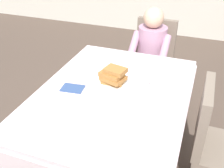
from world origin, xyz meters
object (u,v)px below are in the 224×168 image
at_px(syrup_pitcher, 96,68).
at_px(spoon_near_edge, 101,104).
at_px(breakfast_stack, 113,76).
at_px(knife_right_of_plate, 136,90).
at_px(diner_person, 151,50).
at_px(cup_coffee, 142,80).
at_px(plate_breakfast, 114,83).
at_px(fork_left_of_plate, 91,81).
at_px(chair_diner, 153,56).
at_px(chair_right_side, 214,137).
at_px(dining_table_main, 112,102).

bearing_deg(syrup_pitcher, spoon_near_edge, -63.64).
distance_m(breakfast_stack, spoon_near_edge, 0.29).
relative_size(syrup_pitcher, knife_right_of_plate, 0.40).
bearing_deg(diner_person, spoon_near_edge, 85.58).
xyz_separation_m(cup_coffee, syrup_pitcher, (-0.42, 0.07, -0.01)).
relative_size(plate_breakfast, breakfast_stack, 1.30).
height_order(syrup_pitcher, fork_left_of_plate, syrup_pitcher).
height_order(breakfast_stack, fork_left_of_plate, breakfast_stack).
bearing_deg(chair_diner, cup_coffee, 96.47).
xyz_separation_m(chair_right_side, fork_left_of_plate, (-0.99, 0.09, 0.21)).
relative_size(breakfast_stack, cup_coffee, 1.91).
relative_size(chair_right_side, breakfast_stack, 4.31).
bearing_deg(plate_breakfast, chair_right_side, -8.02).
xyz_separation_m(breakfast_stack, fork_left_of_plate, (-0.19, -0.01, -0.08)).
relative_size(chair_diner, cup_coffee, 8.23).
distance_m(plate_breakfast, syrup_pitcher, 0.26).
xyz_separation_m(breakfast_stack, spoon_near_edge, (0.01, -0.28, -0.08)).
bearing_deg(chair_right_side, knife_right_of_plate, -98.64).
bearing_deg(spoon_near_edge, breakfast_stack, 91.64).
bearing_deg(fork_left_of_plate, knife_right_of_plate, -95.84).
distance_m(dining_table_main, chair_right_side, 0.78).
bearing_deg(fork_left_of_plate, spoon_near_edge, -149.48).
xyz_separation_m(chair_right_side, cup_coffee, (-0.59, 0.19, 0.25)).
distance_m(cup_coffee, fork_left_of_plate, 0.41).
relative_size(fork_left_of_plate, knife_right_of_plate, 0.90).
height_order(dining_table_main, plate_breakfast, plate_breakfast).
relative_size(cup_coffee, syrup_pitcher, 1.41).
bearing_deg(dining_table_main, chair_right_side, 0.00).
height_order(breakfast_stack, knife_right_of_plate, breakfast_stack).
distance_m(chair_diner, chair_right_side, 1.37).
distance_m(dining_table_main, chair_diner, 1.18).
height_order(diner_person, plate_breakfast, diner_person).
bearing_deg(chair_diner, dining_table_main, 86.75).
xyz_separation_m(diner_person, spoon_near_edge, (-0.09, -1.19, 0.07)).
relative_size(syrup_pitcher, fork_left_of_plate, 0.44).
bearing_deg(cup_coffee, dining_table_main, -133.87).
distance_m(chair_right_side, plate_breakfast, 0.84).
bearing_deg(chair_right_side, cup_coffee, -107.36).
height_order(chair_right_side, spoon_near_edge, chair_right_side).
distance_m(chair_right_side, cup_coffee, 0.67).
bearing_deg(spoon_near_edge, cup_coffee, 60.75).
xyz_separation_m(plate_breakfast, spoon_near_edge, (0.00, -0.28, -0.01)).
distance_m(dining_table_main, diner_person, 1.02).
bearing_deg(diner_person, plate_breakfast, 83.91).
relative_size(cup_coffee, knife_right_of_plate, 0.57).
xyz_separation_m(fork_left_of_plate, knife_right_of_plate, (0.38, 0.00, 0.00)).
xyz_separation_m(chair_right_side, syrup_pitcher, (-1.01, 0.26, 0.25)).
height_order(plate_breakfast, breakfast_stack, breakfast_stack).
distance_m(diner_person, chair_right_side, 1.24).
height_order(syrup_pitcher, knife_right_of_plate, syrup_pitcher).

